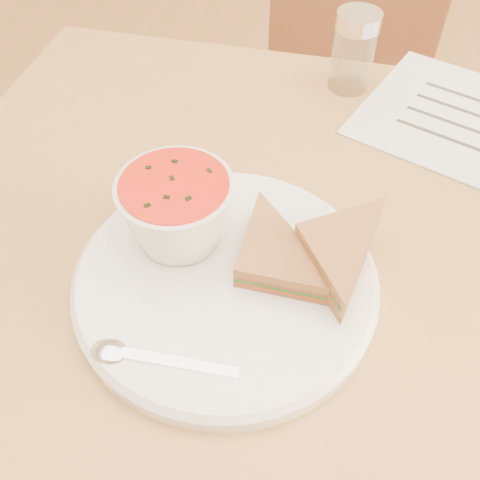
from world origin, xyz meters
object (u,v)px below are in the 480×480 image
(soup_bowl, at_px, (178,214))
(condiment_shaker, at_px, (353,51))
(dining_table, at_px, (313,383))
(plate, at_px, (226,281))
(chair_far, at_px, (317,131))

(soup_bowl, relative_size, condiment_shaker, 1.05)
(dining_table, bearing_deg, condiment_shaker, 95.74)
(plate, bearing_deg, dining_table, 42.24)
(chair_far, bearing_deg, plate, 98.82)
(chair_far, distance_m, condiment_shaker, 0.48)
(dining_table, bearing_deg, plate, -137.76)
(chair_far, height_order, condiment_shaker, chair_far)
(dining_table, height_order, plate, plate)
(dining_table, distance_m, condiment_shaker, 0.51)
(plate, height_order, condiment_shaker, condiment_shaker)
(dining_table, height_order, condiment_shaker, condiment_shaker)
(condiment_shaker, bearing_deg, chair_far, 99.06)
(dining_table, xyz_separation_m, chair_far, (-0.08, 0.59, 0.06))
(plate, relative_size, soup_bowl, 2.64)
(dining_table, bearing_deg, chair_far, 97.48)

